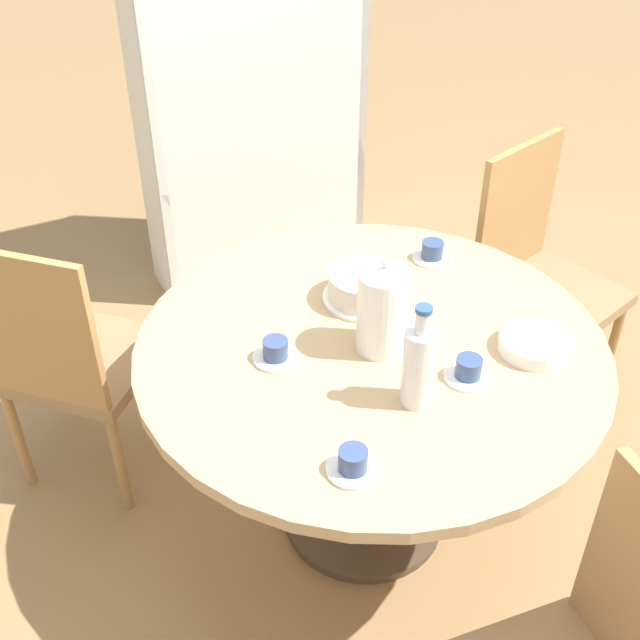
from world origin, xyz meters
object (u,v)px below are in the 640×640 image
water_bottle (419,365)px  bookshelf (252,70)px  coffee_pot (383,309)px  cup_d (276,352)px  cup_a (432,252)px  chair_b (538,274)px  cake_main (364,287)px  chair_c (71,358)px  cup_b (353,463)px  cup_c (468,370)px

water_bottle → bookshelf: bearing=79.6°
coffee_pot → water_bottle: 0.22m
cup_d → bookshelf: bearing=69.0°
cup_a → cup_d: bearing=-160.3°
chair_b → cake_main: 0.84m
cake_main → cup_a: cake_main is taller
chair_c → cake_main: bearing=-163.3°
bookshelf → cup_d: (-0.55, -1.44, -0.19)m
chair_b → bookshelf: (-0.56, 1.18, 0.44)m
chair_c → cup_d: chair_c is taller
chair_c → water_bottle: size_ratio=3.32×
chair_b → water_bottle: bearing=-163.3°
chair_c → cup_b: bearing=158.6°
chair_b → coffee_pot: bearing=-173.9°
chair_c → cake_main: size_ratio=3.95×
cake_main → cup_b: cake_main is taller
coffee_pot → cake_main: size_ratio=1.14×
cup_c → chair_b: bearing=37.3°
chair_b → cup_a: (-0.49, -0.04, 0.25)m
chair_b → bookshelf: bookshelf is taller
cup_b → cup_c: (0.41, 0.14, 0.00)m
cup_a → cup_b: size_ratio=1.00×
water_bottle → cup_a: size_ratio=2.32×
coffee_pot → cup_c: 0.26m
chair_c → coffee_pot: bearing=-176.5°
coffee_pot → chair_c: bearing=139.3°
chair_b → cup_b: chair_b is taller
cup_a → cup_b: bearing=-134.2°
chair_b → water_bottle: (-0.88, -0.56, 0.34)m
cup_a → cake_main: bearing=-162.2°
cup_c → cake_main: bearing=98.7°
cup_b → cup_d: same height
cake_main → cup_c: 0.42m
chair_c → bookshelf: bookshelf is taller
water_bottle → coffee_pot: bearing=81.4°
bookshelf → cup_a: bearing=93.4°
cup_d → cup_c: bearing=-35.6°
water_bottle → cup_d: (-0.24, 0.30, -0.09)m
cup_c → bookshelf: bearing=84.8°
bookshelf → chair_b: bearing=115.5°
cup_b → cup_c: bearing=19.4°
cup_a → cup_c: size_ratio=1.00×
water_bottle → cup_c: size_ratio=2.32×
water_bottle → chair_c: bearing=129.2°
coffee_pot → cup_a: (0.36, 0.30, -0.10)m
coffee_pot → water_bottle: size_ratio=0.96×
water_bottle → cup_c: (0.16, 0.01, -0.09)m
chair_b → cup_c: 0.94m
cake_main → cup_c: bearing=-81.3°
cake_main → cup_b: size_ratio=1.96×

